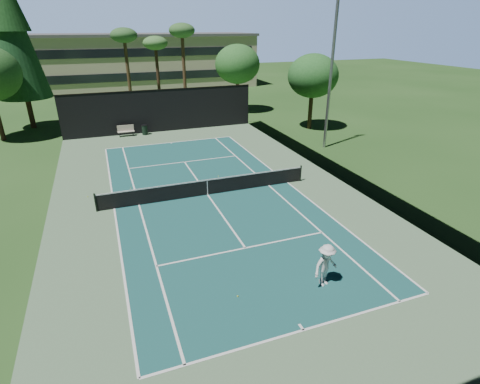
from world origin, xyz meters
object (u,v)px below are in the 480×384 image
object	(u,v)px
tennis_net	(207,187)
trash_bin	(145,130)
tennis_ball_c	(218,176)
tennis_ball_d	(88,197)
park_bench	(126,130)
tennis_ball_b	(131,188)
tennis_ball_a	(238,296)
player	(326,265)

from	to	relation	value
tennis_net	trash_bin	xyz separation A→B (m)	(-1.77, 15.37, -0.08)
tennis_ball_c	tennis_ball_d	bearing A→B (deg)	-176.86
tennis_ball_d	park_bench	xyz separation A→B (m)	(3.41, 13.28, 0.51)
park_bench	trash_bin	distance (m)	1.71
tennis_ball_b	tennis_ball_a	bearing A→B (deg)	-76.91
tennis_net	tennis_ball_a	world-z (taller)	tennis_net
tennis_ball_b	tennis_ball_d	xyz separation A→B (m)	(-2.56, -0.43, 0.00)
tennis_ball_c	tennis_ball_d	world-z (taller)	tennis_ball_d
tennis_net	trash_bin	world-z (taller)	tennis_net
player	tennis_ball_c	size ratio (longest dim) A/B	30.15
tennis_ball_b	tennis_ball_d	world-z (taller)	tennis_ball_d
tennis_ball_a	tennis_ball_b	xyz separation A→B (m)	(-2.82, 12.13, -0.01)
tennis_ball_d	trash_bin	bearing A→B (deg)	68.73
park_bench	tennis_ball_a	bearing A→B (deg)	-85.49
trash_bin	player	bearing A→B (deg)	-81.53
tennis_ball_b	trash_bin	size ratio (longest dim) A/B	0.06
tennis_net	tennis_ball_c	bearing A→B (deg)	60.23
tennis_ball_b	park_bench	size ratio (longest dim) A/B	0.04
tennis_ball_c	trash_bin	distance (m)	13.12
player	tennis_ball_c	bearing A→B (deg)	76.74
tennis_net	tennis_ball_c	distance (m)	3.13
park_bench	tennis_net	bearing A→B (deg)	-77.35
player	trash_bin	world-z (taller)	player
park_bench	player	bearing A→B (deg)	-77.85
tennis_ball_b	park_bench	xyz separation A→B (m)	(0.85, 12.85, 0.52)
player	trash_bin	distance (m)	25.62
player	tennis_ball_a	world-z (taller)	player
tennis_net	tennis_ball_d	size ratio (longest dim) A/B	188.24
trash_bin	tennis_net	bearing A→B (deg)	-83.43
tennis_ball_c	tennis_ball_b	bearing A→B (deg)	-179.68
player	park_bench	xyz separation A→B (m)	(-5.48, 25.46, -0.37)
player	park_bench	bearing A→B (deg)	86.75
tennis_ball_c	tennis_ball_a	bearing A→B (deg)	-104.03
tennis_ball_b	tennis_ball_c	size ratio (longest dim) A/B	0.97
tennis_net	tennis_ball_a	bearing A→B (deg)	-99.04
player	tennis_ball_a	xyz separation A→B (m)	(-3.51, 0.48, -0.88)
tennis_ball_b	tennis_ball_c	bearing A→B (deg)	0.32
tennis_net	player	xyz separation A→B (m)	(2.00, -9.97, 0.35)
player	tennis_ball_d	world-z (taller)	player
tennis_ball_a	tennis_ball_b	world-z (taller)	tennis_ball_a
tennis_ball_d	tennis_net	bearing A→B (deg)	-17.81
trash_bin	tennis_ball_a	bearing A→B (deg)	-89.39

